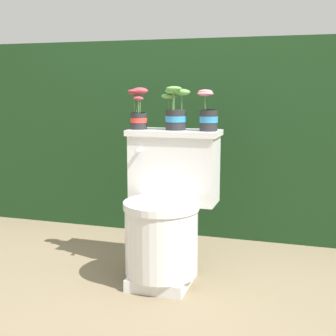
% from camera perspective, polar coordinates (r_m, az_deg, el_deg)
% --- Properties ---
extents(ground_plane, '(12.00, 12.00, 0.00)m').
position_cam_1_polar(ground_plane, '(2.53, 0.34, -13.68)').
color(ground_plane, '#75664C').
extents(hedge_backdrop, '(3.63, 0.65, 1.32)m').
position_cam_1_polar(hedge_backdrop, '(3.42, 5.75, 3.94)').
color(hedge_backdrop, '#193819').
rests_on(hedge_backdrop, ground).
extents(toilet, '(0.49, 0.54, 0.78)m').
position_cam_1_polar(toilet, '(2.46, -0.16, -5.16)').
color(toilet, silver).
rests_on(toilet, ground).
extents(potted_plant_left, '(0.11, 0.10, 0.23)m').
position_cam_1_polar(potted_plant_left, '(2.56, -3.63, 6.98)').
color(potted_plant_left, '#262628').
rests_on(potted_plant_left, toilet).
extents(potted_plant_midleft, '(0.16, 0.13, 0.23)m').
position_cam_1_polar(potted_plant_midleft, '(2.51, 0.94, 6.85)').
color(potted_plant_midleft, '#262628').
rests_on(potted_plant_midleft, toilet).
extents(potted_plant_middle, '(0.11, 0.10, 0.22)m').
position_cam_1_polar(potted_plant_middle, '(2.47, 4.92, 6.40)').
color(potted_plant_middle, '#262628').
rests_on(potted_plant_middle, toilet).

